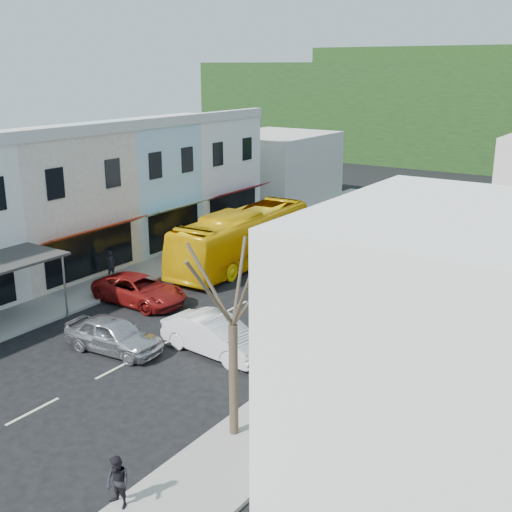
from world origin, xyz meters
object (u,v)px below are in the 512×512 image
at_px(pedestrian_left, 111,263).
at_px(traffic_signal, 496,187).
at_px(car_red, 140,290).
at_px(direction_sign, 277,334).
at_px(car_silver, 113,336).
at_px(car_white, 216,338).
at_px(pedestrian_right, 117,479).
at_px(bus, 242,239).
at_px(street_tree, 233,325).

xyz_separation_m(pedestrian_left, traffic_signal, (14.02, 26.79, 1.62)).
bearing_deg(car_red, pedestrian_left, 65.91).
xyz_separation_m(direction_sign, traffic_signal, (0.00, 31.74, 0.75)).
distance_m(car_silver, car_red, 5.70).
xyz_separation_m(car_white, car_red, (-6.78, 2.57, 0.00)).
bearing_deg(car_white, pedestrian_right, -152.61).
bearing_deg(pedestrian_right, car_white, 116.62).
relative_size(bus, pedestrian_right, 6.82).
xyz_separation_m(car_white, direction_sign, (3.35, -0.56, 1.17)).
distance_m(car_red, street_tree, 13.64).
relative_size(direction_sign, street_tree, 0.48).
bearing_deg(pedestrian_right, bus, 120.86).
relative_size(pedestrian_left, street_tree, 0.22).
bearing_deg(bus, car_red, -95.44).
bearing_deg(traffic_signal, bus, 83.58).
xyz_separation_m(bus, car_silver, (2.63, -13.20, -0.85)).
relative_size(bus, street_tree, 1.48).
distance_m(car_silver, street_tree, 8.97).
height_order(car_silver, pedestrian_right, pedestrian_right).
xyz_separation_m(car_red, traffic_signal, (10.13, 28.61, 1.92)).
relative_size(bus, car_red, 2.52).
xyz_separation_m(car_silver, traffic_signal, (7.05, 33.41, 1.92)).
bearing_deg(street_tree, pedestrian_right, -95.59).
bearing_deg(pedestrian_right, traffic_signal, 95.01).
height_order(car_silver, car_red, same).
xyz_separation_m(car_red, pedestrian_left, (-3.90, 1.82, 0.30)).
bearing_deg(direction_sign, car_white, 161.07).
relative_size(bus, car_white, 2.64).
xyz_separation_m(pedestrian_left, street_tree, (14.98, -9.09, 2.91)).
height_order(car_white, pedestrian_right, pedestrian_right).
bearing_deg(car_white, pedestrian_left, 72.74).
bearing_deg(direction_sign, pedestrian_right, -96.14).
distance_m(bus, direction_sign, 15.06).
xyz_separation_m(bus, pedestrian_left, (-4.35, -6.58, -0.55)).
bearing_deg(car_silver, direction_sign, -82.26).
distance_m(bus, car_red, 8.46).
relative_size(car_silver, pedestrian_left, 2.59).
relative_size(car_silver, pedestrian_right, 2.59).
bearing_deg(street_tree, direction_sign, 103.01).
xyz_separation_m(car_silver, car_white, (3.69, 2.23, 0.00)).
height_order(car_silver, direction_sign, direction_sign).
relative_size(bus, car_silver, 2.64).
xyz_separation_m(bus, pedestrian_right, (10.17, -20.35, -0.55)).
bearing_deg(car_white, direction_sign, -94.47).
height_order(bus, car_silver, bus).
bearing_deg(car_white, street_tree, -132.46).
height_order(bus, street_tree, street_tree).
distance_m(street_tree, traffic_signal, 35.92).
relative_size(car_white, street_tree, 0.56).
bearing_deg(car_red, car_silver, -146.40).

